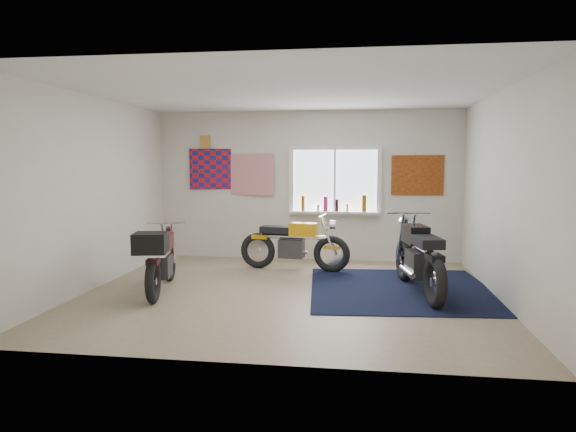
# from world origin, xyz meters

# --- Properties ---
(ground) EXTENTS (5.50, 5.50, 0.00)m
(ground) POSITION_xyz_m (0.00, 0.00, 0.00)
(ground) COLOR #9E896B
(ground) RESTS_ON ground
(room_shell) EXTENTS (5.50, 5.50, 5.50)m
(room_shell) POSITION_xyz_m (0.00, 0.00, 1.64)
(room_shell) COLOR white
(room_shell) RESTS_ON ground
(navy_rug) EXTENTS (2.70, 2.79, 0.01)m
(navy_rug) POSITION_xyz_m (1.54, 0.40, 0.01)
(navy_rug) COLOR black
(navy_rug) RESTS_ON ground
(window_assembly) EXTENTS (1.66, 0.17, 1.26)m
(window_assembly) POSITION_xyz_m (0.50, 2.47, 1.37)
(window_assembly) COLOR white
(window_assembly) RESTS_ON room_shell
(oil_bottles) EXTENTS (1.17, 0.09, 0.30)m
(oil_bottles) POSITION_xyz_m (0.53, 2.40, 1.03)
(oil_bottles) COLOR #955A15
(oil_bottles) RESTS_ON window_assembly
(flag_display) EXTENTS (1.60, 0.10, 1.17)m
(flag_display) POSITION_xyz_m (-1.90, 2.48, 2.15)
(flag_display) COLOR red
(flag_display) RESTS_ON room_shell
(triumph_poster) EXTENTS (0.90, 0.03, 0.70)m
(triumph_poster) POSITION_xyz_m (1.95, 2.48, 1.55)
(triumph_poster) COLOR #A54C14
(triumph_poster) RESTS_ON room_shell
(yellow_triumph) EXTENTS (1.86, 0.56, 0.94)m
(yellow_triumph) POSITION_xyz_m (-0.12, 1.50, 0.41)
(yellow_triumph) COLOR black
(yellow_triumph) RESTS_ON ground
(black_chrome_bike) EXTENTS (0.66, 2.09, 1.08)m
(black_chrome_bike) POSITION_xyz_m (1.75, 0.23, 0.47)
(black_chrome_bike) COLOR black
(black_chrome_bike) RESTS_ON navy_rug
(maroon_tourer) EXTENTS (0.74, 1.81, 0.92)m
(maroon_tourer) POSITION_xyz_m (-1.72, -0.27, 0.48)
(maroon_tourer) COLOR black
(maroon_tourer) RESTS_ON ground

